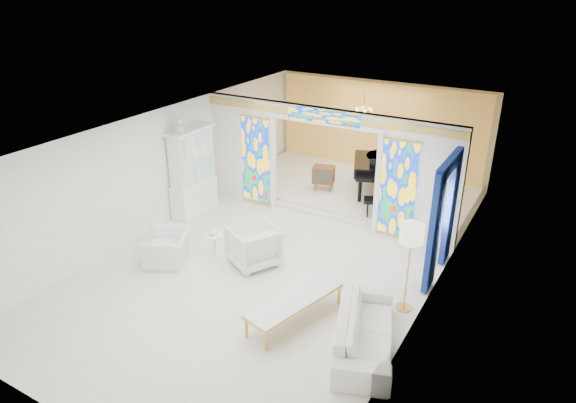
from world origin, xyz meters
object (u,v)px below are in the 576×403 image
Objects in this scene: grand_piano at (387,165)px; tv_console at (324,175)px; china_cabinet at (192,172)px; coffee_table at (295,301)px; armchair_right at (254,245)px; sofa at (365,330)px; armchair_left at (168,248)px.

tv_console is (-1.63, -0.79, -0.35)m from grand_piano.
grand_piano is (4.16, 3.60, -0.18)m from china_cabinet.
grand_piano is (-0.57, 6.43, 0.56)m from coffee_table.
armchair_right is at bearing -99.14° from tv_console.
tv_console is (2.53, 2.81, -0.53)m from china_cabinet.
grand_piano is at bearing 40.87° from china_cabinet.
armchair_right is at bearing -27.15° from china_cabinet.
coffee_table is 3.08× the size of tv_console.
armchair_left is at bearing 65.24° from sofa.
armchair_right is 1.44× the size of tv_console.
grand_piano is (1.24, 5.10, 0.53)m from armchair_right.
armchair_left is 1.06× the size of armchair_right.
china_cabinet is 0.81× the size of grand_piano.
armchair_left is 6.72m from grand_piano.
china_cabinet reaches higher than sofa.
china_cabinet is 5.56m from coffee_table.
grand_piano is (-2.01, 6.48, 0.64)m from sofa.
coffee_table is (4.73, -2.83, -0.74)m from china_cabinet.
coffee_table is at bearing -107.06° from grand_piano.
armchair_right is at bearing 89.91° from armchair_left.
sofa is (6.17, -2.89, -0.82)m from china_cabinet.
china_cabinet is 3.82× the size of tv_console.
tv_console is (-0.39, 4.31, 0.18)m from armchair_right.
armchair_right reaches higher than coffee_table.
armchair_right is 2.24m from coffee_table.
armchair_left is at bearing -118.95° from tv_console.
grand_piano is at bearing -1.85° from sofa.
armchair_left is at bearing 172.92° from coffee_table.
coffee_table is (3.55, -0.44, 0.08)m from armchair_left.
grand_piano is 4.73× the size of tv_console.
armchair_left is 1.96m from armchair_right.
armchair_left is 5.37m from tv_console.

